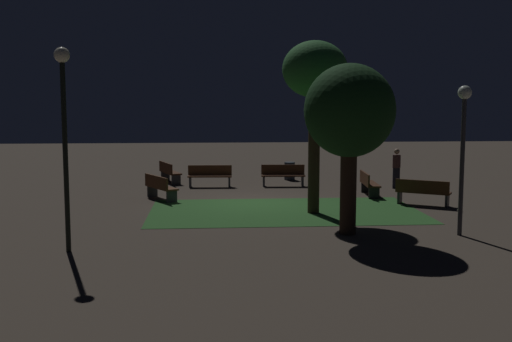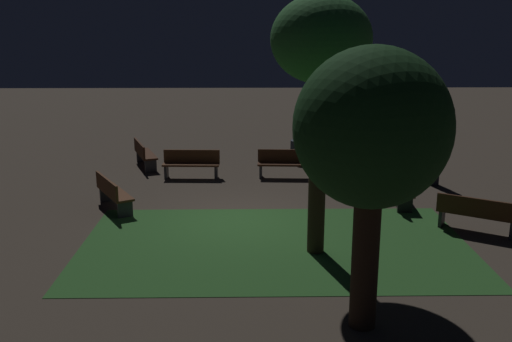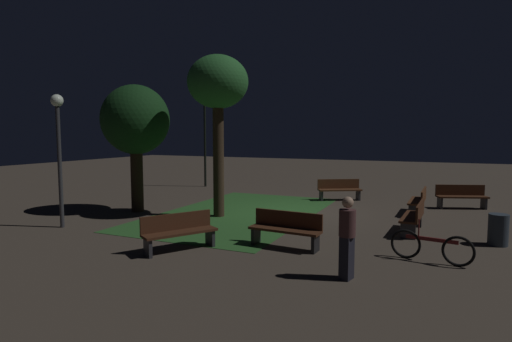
# 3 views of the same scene
# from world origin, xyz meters

# --- Properties ---
(ground_plane) EXTENTS (60.00, 60.00, 0.00)m
(ground_plane) POSITION_xyz_m (0.00, 0.00, 0.00)
(ground_plane) COLOR #473D33
(grass_lawn) EXTENTS (8.66, 5.02, 0.01)m
(grass_lawn) POSITION_xyz_m (-0.89, 1.68, 0.01)
(grass_lawn) COLOR #2D6028
(grass_lawn) RESTS_ON ground
(bench_lawn_edge) EXTENTS (1.82, 0.58, 0.88)m
(bench_lawn_edge) POSITION_xyz_m (-1.52, -4.13, 0.48)
(bench_lawn_edge) COLOR #422314
(bench_lawn_edge) RESTS_ON ground
(bench_front_right) EXTENTS (1.82, 0.55, 0.88)m
(bench_front_right) POSITION_xyz_m (1.51, -4.13, 0.48)
(bench_front_right) COLOR #512D19
(bench_front_right) RESTS_ON ground
(bench_near_trees) EXTENTS (1.07, 1.85, 0.88)m
(bench_near_trees) POSITION_xyz_m (3.27, -5.52, 0.48)
(bench_near_trees) COLOR #422314
(bench_near_trees) RESTS_ON ground
(bench_path_side) EXTENTS (0.61, 1.83, 0.88)m
(bench_path_side) POSITION_xyz_m (-4.38, -1.29, 0.48)
(bench_path_side) COLOR #422314
(bench_path_side) RESTS_ON ground
(bench_by_lamp) EXTENTS (1.78, 1.35, 0.88)m
(bench_by_lamp) POSITION_xyz_m (-5.68, 0.96, 0.48)
(bench_by_lamp) COLOR #422314
(bench_by_lamp) RESTS_ON ground
(bench_back_row) EXTENTS (1.31, 1.80, 0.88)m
(bench_back_row) POSITION_xyz_m (3.30, -0.91, 0.48)
(bench_back_row) COLOR #512D19
(bench_back_row) RESTS_ON ground
(tree_left_canopy) EXTENTS (2.40, 2.40, 4.53)m
(tree_left_canopy) POSITION_xyz_m (-2.16, 5.20, 3.23)
(tree_left_canopy) COLOR #2D2116
(tree_left_canopy) RESTS_ON ground
(tree_near_wall) EXTENTS (2.02, 2.02, 5.39)m
(tree_near_wall) POSITION_xyz_m (-1.75, 2.07, 4.34)
(tree_near_wall) COLOR #38281C
(tree_near_wall) RESTS_ON ground
(trash_bin) EXTENTS (0.47, 0.47, 0.80)m
(trash_bin) POSITION_xyz_m (-2.05, -6.11, 0.40)
(trash_bin) COLOR #2D3842
(trash_bin) RESTS_ON ground
(bicycle) EXTENTS (0.33, 1.72, 0.93)m
(bicycle) POSITION_xyz_m (-4.22, -4.59, 0.34)
(bicycle) COLOR black
(bicycle) RESTS_ON ground
(pedestrian) EXTENTS (0.32, 0.32, 1.61)m
(pedestrian) POSITION_xyz_m (-6.00, -3.12, 0.85)
(pedestrian) COLOR black
(pedestrian) RESTS_ON ground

